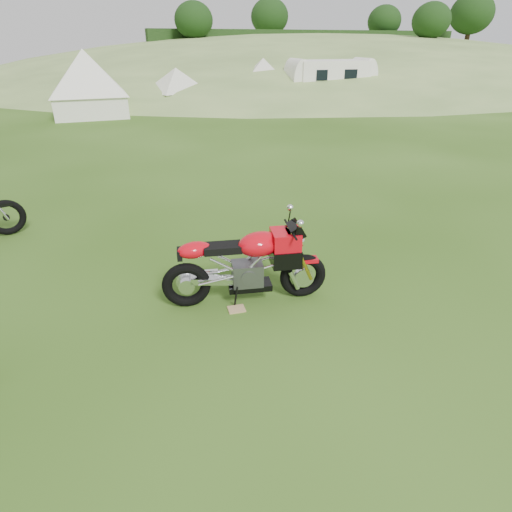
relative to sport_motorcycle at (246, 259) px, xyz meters
name	(u,v)px	position (x,y,z in m)	size (l,w,h in m)	color
ground	(242,310)	(-0.15, -0.23, -0.67)	(120.00, 120.00, 0.00)	#294A10
hillside	(315,74)	(23.85, 39.77, -0.67)	(80.00, 64.00, 8.00)	olive
hedgerow	(315,74)	(23.85, 39.77, -0.67)	(36.00, 1.20, 8.60)	black
sport_motorcycle	(246,259)	(0.00, 0.00, 0.00)	(2.23, 0.56, 1.34)	red
plywood_board	(236,309)	(-0.21, -0.18, -0.66)	(0.24, 0.19, 0.02)	tan
tent_left	(88,85)	(-0.87, 18.58, 0.76)	(3.30, 3.30, 2.86)	white
tent_mid	(177,85)	(3.87, 20.37, 0.45)	(2.58, 2.58, 2.24)	silver
tent_right	(263,79)	(9.15, 20.43, 0.59)	(2.89, 2.89, 2.51)	silver
caravan	(330,82)	(12.40, 18.17, 0.53)	(5.12, 2.29, 2.40)	white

